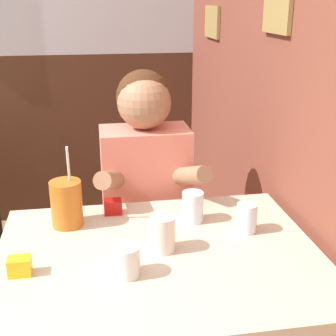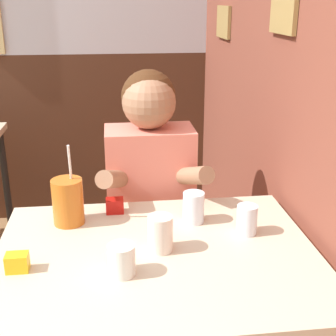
% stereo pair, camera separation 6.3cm
% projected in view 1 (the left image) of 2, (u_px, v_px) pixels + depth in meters
% --- Properties ---
extents(brick_wall_right, '(0.08, 4.22, 2.70)m').
position_uv_depth(brick_wall_right, '(259.00, 19.00, 1.91)').
color(brick_wall_right, brown).
rests_on(brick_wall_right, ground_plane).
extents(main_table, '(0.94, 0.74, 0.74)m').
position_uv_depth(main_table, '(160.00, 275.00, 1.38)').
color(main_table, beige).
rests_on(main_table, ground_plane).
extents(person_seated, '(0.42, 0.40, 1.18)m').
position_uv_depth(person_seated, '(146.00, 211.00, 1.88)').
color(person_seated, '#EA7F6B').
rests_on(person_seated, ground_plane).
extents(cocktail_pitcher, '(0.10, 0.10, 0.27)m').
position_uv_depth(cocktail_pitcher, '(66.00, 203.00, 1.50)').
color(cocktail_pitcher, '#C6661E').
rests_on(cocktail_pitcher, main_table).
extents(glass_near_pitcher, '(0.07, 0.07, 0.10)m').
position_uv_depth(glass_near_pitcher, '(193.00, 207.00, 1.53)').
color(glass_near_pitcher, silver).
rests_on(glass_near_pitcher, main_table).
extents(glass_center, '(0.07, 0.07, 0.09)m').
position_uv_depth(glass_center, '(126.00, 261.00, 1.23)').
color(glass_center, silver).
rests_on(glass_center, main_table).
extents(glass_far_side, '(0.07, 0.07, 0.11)m').
position_uv_depth(glass_far_side, '(163.00, 234.00, 1.35)').
color(glass_far_side, silver).
rests_on(glass_far_side, main_table).
extents(glass_by_brick, '(0.06, 0.06, 0.09)m').
position_uv_depth(glass_by_brick, '(247.00, 218.00, 1.46)').
color(glass_by_brick, silver).
rests_on(glass_by_brick, main_table).
extents(condiment_ketchup, '(0.06, 0.04, 0.05)m').
position_uv_depth(condiment_ketchup, '(113.00, 207.00, 1.59)').
color(condiment_ketchup, '#B7140F').
rests_on(condiment_ketchup, main_table).
extents(condiment_mustard, '(0.06, 0.04, 0.05)m').
position_uv_depth(condiment_mustard, '(20.00, 266.00, 1.24)').
color(condiment_mustard, yellow).
rests_on(condiment_mustard, main_table).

